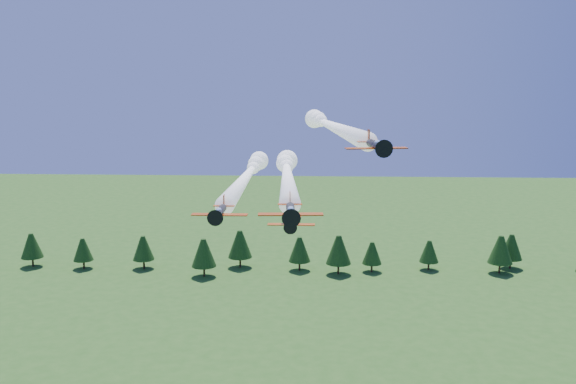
{
  "coord_description": "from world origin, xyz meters",
  "views": [
    {
      "loc": [
        2.52,
        -79.53,
        59.3
      ],
      "look_at": [
        -1.24,
        0.0,
        44.81
      ],
      "focal_mm": 40.0,
      "sensor_mm": 36.0,
      "label": 1
    }
  ],
  "objects_px": {
    "plane_left": "(247,176)",
    "plane_slot": "(291,222)",
    "plane_lead": "(287,173)",
    "plane_right": "(332,126)"
  },
  "relations": [
    {
      "from": "plane_lead",
      "to": "plane_slot",
      "type": "distance_m",
      "value": 11.94
    },
    {
      "from": "plane_left",
      "to": "plane_slot",
      "type": "height_order",
      "value": "plane_left"
    },
    {
      "from": "plane_lead",
      "to": "plane_left",
      "type": "relative_size",
      "value": 0.93
    },
    {
      "from": "plane_left",
      "to": "plane_slot",
      "type": "relative_size",
      "value": 7.49
    },
    {
      "from": "plane_slot",
      "to": "plane_left",
      "type": "bearing_deg",
      "value": 111.21
    },
    {
      "from": "plane_left",
      "to": "plane_right",
      "type": "xyz_separation_m",
      "value": [
        14.54,
        0.79,
        8.55
      ]
    },
    {
      "from": "plane_right",
      "to": "plane_slot",
      "type": "xyz_separation_m",
      "value": [
        -5.92,
        -23.09,
        -11.51
      ]
    },
    {
      "from": "plane_lead",
      "to": "plane_left",
      "type": "xyz_separation_m",
      "value": [
        -7.51,
        11.6,
        -2.24
      ]
    },
    {
      "from": "plane_right",
      "to": "plane_left",
      "type": "bearing_deg",
      "value": 174.12
    },
    {
      "from": "plane_lead",
      "to": "plane_right",
      "type": "bearing_deg",
      "value": 56.86
    }
  ]
}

